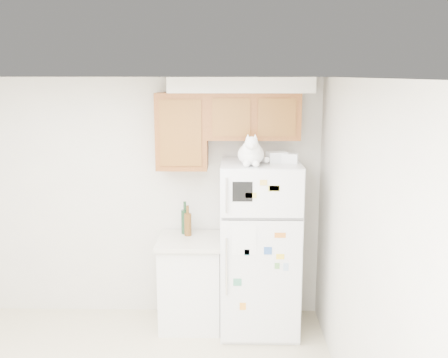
{
  "coord_description": "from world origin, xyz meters",
  "views": [
    {
      "loc": [
        1.0,
        -3.31,
        2.52
      ],
      "look_at": [
        0.92,
        1.55,
        1.55
      ],
      "focal_mm": 42.0,
      "sensor_mm": 36.0,
      "label": 1
    }
  ],
  "objects_px": {
    "base_counter": "(191,281)",
    "bottle_green": "(185,218)",
    "bottle_amber": "(188,221)",
    "storage_box_back": "(277,157)",
    "refrigerator": "(260,248)",
    "cat": "(251,153)",
    "storage_box_front": "(290,158)"
  },
  "relations": [
    {
      "from": "base_counter",
      "to": "bottle_amber",
      "type": "height_order",
      "value": "bottle_amber"
    },
    {
      "from": "cat",
      "to": "bottle_amber",
      "type": "distance_m",
      "value": 1.02
    },
    {
      "from": "storage_box_back",
      "to": "storage_box_front",
      "type": "relative_size",
      "value": 1.2
    },
    {
      "from": "refrigerator",
      "to": "cat",
      "type": "bearing_deg",
      "value": -122.25
    },
    {
      "from": "base_counter",
      "to": "bottle_green",
      "type": "height_order",
      "value": "bottle_green"
    },
    {
      "from": "base_counter",
      "to": "refrigerator",
      "type": "bearing_deg",
      "value": -6.09
    },
    {
      "from": "storage_box_front",
      "to": "base_counter",
      "type": "bearing_deg",
      "value": -173.09
    },
    {
      "from": "refrigerator",
      "to": "bottle_amber",
      "type": "height_order",
      "value": "refrigerator"
    },
    {
      "from": "bottle_amber",
      "to": "bottle_green",
      "type": "bearing_deg",
      "value": 116.56
    },
    {
      "from": "bottle_green",
      "to": "cat",
      "type": "bearing_deg",
      "value": -30.78
    },
    {
      "from": "storage_box_back",
      "to": "bottle_green",
      "type": "distance_m",
      "value": 1.14
    },
    {
      "from": "storage_box_front",
      "to": "bottle_amber",
      "type": "relative_size",
      "value": 0.48
    },
    {
      "from": "refrigerator",
      "to": "bottle_green",
      "type": "height_order",
      "value": "refrigerator"
    },
    {
      "from": "base_counter",
      "to": "bottle_green",
      "type": "xyz_separation_m",
      "value": [
        -0.06,
        0.16,
        0.63
      ]
    },
    {
      "from": "base_counter",
      "to": "bottle_green",
      "type": "relative_size",
      "value": 2.73
    },
    {
      "from": "refrigerator",
      "to": "bottle_green",
      "type": "xyz_separation_m",
      "value": [
        -0.75,
        0.24,
        0.24
      ]
    },
    {
      "from": "storage_box_back",
      "to": "bottle_green",
      "type": "bearing_deg",
      "value": 152.58
    },
    {
      "from": "storage_box_back",
      "to": "bottle_green",
      "type": "relative_size",
      "value": 0.53
    },
    {
      "from": "bottle_amber",
      "to": "refrigerator",
      "type": "bearing_deg",
      "value": -12.98
    },
    {
      "from": "storage_box_back",
      "to": "storage_box_front",
      "type": "distance_m",
      "value": 0.13
    },
    {
      "from": "bottle_green",
      "to": "bottle_amber",
      "type": "distance_m",
      "value": 0.08
    },
    {
      "from": "refrigerator",
      "to": "bottle_amber",
      "type": "relative_size",
      "value": 5.43
    },
    {
      "from": "bottle_green",
      "to": "bottle_amber",
      "type": "height_order",
      "value": "bottle_green"
    },
    {
      "from": "storage_box_front",
      "to": "bottle_green",
      "type": "height_order",
      "value": "storage_box_front"
    },
    {
      "from": "storage_box_front",
      "to": "cat",
      "type": "bearing_deg",
      "value": -146.92
    },
    {
      "from": "cat",
      "to": "bottle_green",
      "type": "distance_m",
      "value": 1.05
    },
    {
      "from": "cat",
      "to": "bottle_amber",
      "type": "relative_size",
      "value": 1.4
    },
    {
      "from": "cat",
      "to": "bottle_green",
      "type": "bearing_deg",
      "value": 149.22
    },
    {
      "from": "cat",
      "to": "refrigerator",
      "type": "bearing_deg",
      "value": 57.75
    },
    {
      "from": "storage_box_back",
      "to": "bottle_green",
      "type": "height_order",
      "value": "storage_box_back"
    },
    {
      "from": "cat",
      "to": "storage_box_front",
      "type": "xyz_separation_m",
      "value": [
        0.37,
        0.14,
        -0.07
      ]
    },
    {
      "from": "storage_box_back",
      "to": "bottle_amber",
      "type": "relative_size",
      "value": 0.58
    }
  ]
}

